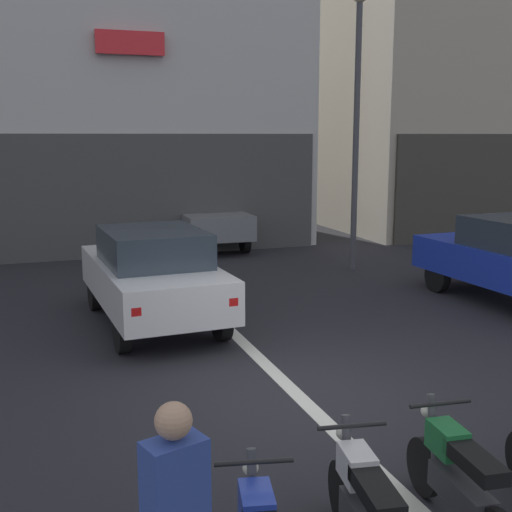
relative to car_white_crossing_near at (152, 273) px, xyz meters
The scene contains 7 objects.
ground_plane 3.96m from the car_white_crossing_near, 73.08° to the right, with size 120.00×120.00×0.00m, color #232328.
lane_centre_line 2.72m from the car_white_crossing_near, 64.09° to the left, with size 0.20×18.00×0.01m, color silver.
car_white_crossing_near is the anchor object (origin of this frame).
car_grey_down_street 7.88m from the car_white_crossing_near, 68.85° to the left, with size 1.84×4.14×1.64m.
street_lamp 6.82m from the car_white_crossing_near, 29.44° to the left, with size 0.36×0.36×6.42m.
motorcycle_white_row_left_mid 6.79m from the car_white_crossing_near, 87.12° to the right, with size 0.55×1.66×0.98m.
motorcycle_green_row_centre 6.76m from the car_white_crossing_near, 79.29° to the right, with size 0.55×1.67×0.98m.
Camera 1 is at (-2.96, -6.93, 3.16)m, focal length 45.60 mm.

